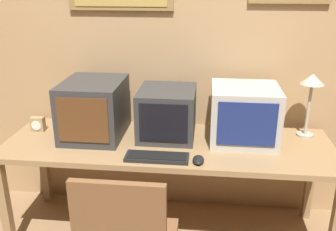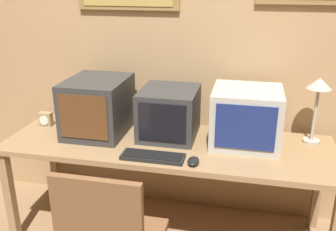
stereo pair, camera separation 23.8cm
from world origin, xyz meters
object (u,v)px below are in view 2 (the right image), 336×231
at_px(mouse_near_keyboard, 193,161).
at_px(monitor_right, 246,117).
at_px(monitor_center, 169,113).
at_px(keyboard_main, 153,156).
at_px(desk_lamp, 318,91).
at_px(monitor_left, 98,106).
at_px(desk_clock, 46,119).

bearing_deg(mouse_near_keyboard, monitor_right, 52.31).
xyz_separation_m(monitor_center, keyboard_main, (-0.02, -0.36, -0.15)).
distance_m(monitor_right, keyboard_main, 0.65).
relative_size(monitor_center, desk_lamp, 0.97).
bearing_deg(monitor_center, monitor_right, -2.23).
bearing_deg(desk_lamp, keyboard_main, -154.61).
height_order(monitor_left, monitor_right, monitor_left).
distance_m(mouse_near_keyboard, desk_clock, 1.19).
bearing_deg(desk_clock, mouse_near_keyboard, -17.44).
bearing_deg(monitor_left, monitor_right, 1.76).
bearing_deg(desk_clock, monitor_right, 0.22).
bearing_deg(monitor_right, keyboard_main, -146.85).
height_order(mouse_near_keyboard, desk_lamp, desk_lamp).
relative_size(monitor_left, monitor_right, 1.12).
xyz_separation_m(monitor_left, keyboard_main, (0.47, -0.31, -0.18)).
bearing_deg(desk_lamp, monitor_center, -174.49).
xyz_separation_m(mouse_near_keyboard, desk_lamp, (0.71, 0.47, 0.33)).
bearing_deg(mouse_near_keyboard, monitor_left, 155.08).
bearing_deg(monitor_left, mouse_near_keyboard, -24.92).
bearing_deg(desk_clock, monitor_left, -3.40).
xyz_separation_m(keyboard_main, desk_clock, (-0.89, 0.34, 0.04)).
bearing_deg(desk_lamp, monitor_right, -165.65).
bearing_deg(mouse_near_keyboard, desk_clock, 162.56).
height_order(monitor_right, desk_lamp, desk_lamp).
relative_size(monitor_left, desk_clock, 4.74).
distance_m(keyboard_main, mouse_near_keyboard, 0.25).
height_order(monitor_right, keyboard_main, monitor_right).
distance_m(monitor_left, monitor_right, 1.00).
relative_size(desk_clock, desk_lamp, 0.23).
bearing_deg(monitor_center, monitor_left, -174.11).
bearing_deg(monitor_left, monitor_center, 5.89).
relative_size(monitor_center, keyboard_main, 1.10).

